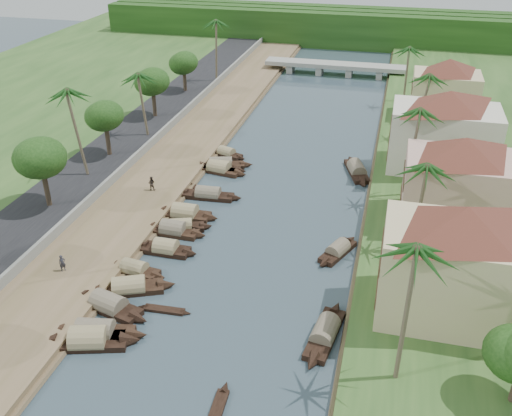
% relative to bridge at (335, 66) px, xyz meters
% --- Properties ---
extents(ground, '(220.00, 220.00, 0.00)m').
position_rel_bridge_xyz_m(ground, '(-0.00, -72.00, -1.72)').
color(ground, '#33434C').
rests_on(ground, ground).
extents(left_bank, '(10.00, 180.00, 0.80)m').
position_rel_bridge_xyz_m(left_bank, '(-16.00, -52.00, -1.32)').
color(left_bank, brown).
rests_on(left_bank, ground).
extents(right_bank, '(16.00, 180.00, 1.20)m').
position_rel_bridge_xyz_m(right_bank, '(19.00, -52.00, -1.12)').
color(right_bank, '#27481C').
rests_on(right_bank, ground).
extents(road, '(8.00, 180.00, 1.40)m').
position_rel_bridge_xyz_m(road, '(-24.50, -52.00, -1.02)').
color(road, black).
rests_on(road, ground).
extents(retaining_wall, '(0.40, 180.00, 1.10)m').
position_rel_bridge_xyz_m(retaining_wall, '(-20.20, -52.00, -0.37)').
color(retaining_wall, slate).
rests_on(retaining_wall, left_bank).
extents(treeline, '(120.00, 14.00, 8.00)m').
position_rel_bridge_xyz_m(treeline, '(-0.00, 28.00, 2.28)').
color(treeline, '#15350E').
rests_on(treeline, ground).
extents(bridge, '(28.00, 4.00, 2.40)m').
position_rel_bridge_xyz_m(bridge, '(0.00, 0.00, 0.00)').
color(bridge, gray).
rests_on(bridge, ground).
extents(building_near, '(14.85, 14.85, 10.20)m').
position_rel_bridge_xyz_m(building_near, '(18.99, -74.00, 4.66)').
color(building_near, tan).
rests_on(building_near, right_bank).
extents(building_mid, '(14.11, 14.11, 9.70)m').
position_rel_bridge_xyz_m(building_mid, '(19.99, -58.00, 4.41)').
color(building_mid, tan).
rests_on(building_mid, right_bank).
extents(building_far, '(15.59, 15.59, 10.20)m').
position_rel_bridge_xyz_m(building_far, '(18.99, -44.00, 4.66)').
color(building_far, beige).
rests_on(building_far, right_bank).
extents(building_distant, '(12.62, 12.62, 9.20)m').
position_rel_bridge_xyz_m(building_distant, '(19.99, -24.00, 4.16)').
color(building_distant, tan).
rests_on(building_distant, right_bank).
extents(sampan_0, '(9.10, 3.37, 2.33)m').
position_rel_bridge_xyz_m(sampan_0, '(-9.28, -82.76, -1.30)').
color(sampan_0, black).
rests_on(sampan_0, ground).
extents(sampan_1, '(8.88, 4.32, 2.53)m').
position_rel_bridge_xyz_m(sampan_1, '(-9.31, -83.81, -1.30)').
color(sampan_1, black).
rests_on(sampan_1, ground).
extents(sampan_2, '(8.75, 5.15, 2.30)m').
position_rel_bridge_xyz_m(sampan_2, '(-9.19, -76.51, -1.30)').
color(sampan_2, black).
rests_on(sampan_2, ground).
extents(sampan_3, '(9.00, 4.11, 2.36)m').
position_rel_bridge_xyz_m(sampan_3, '(-9.81, -79.30, -1.30)').
color(sampan_3, black).
rests_on(sampan_3, ground).
extents(sampan_4, '(7.12, 2.43, 2.02)m').
position_rel_bridge_xyz_m(sampan_4, '(-9.93, -73.72, -1.31)').
color(sampan_4, black).
rests_on(sampan_4, ground).
extents(sampan_5, '(6.92, 2.01, 2.21)m').
position_rel_bridge_xyz_m(sampan_5, '(-8.38, -69.51, -1.31)').
color(sampan_5, black).
rests_on(sampan_5, ground).
extents(sampan_6, '(7.74, 2.18, 2.29)m').
position_rel_bridge_xyz_m(sampan_6, '(-8.99, -65.87, -1.30)').
color(sampan_6, black).
rests_on(sampan_6, ground).
extents(sampan_7, '(7.07, 3.69, 1.91)m').
position_rel_bridge_xyz_m(sampan_7, '(-8.44, -64.98, -1.32)').
color(sampan_7, black).
rests_on(sampan_7, ground).
extents(sampan_8, '(8.06, 2.24, 2.46)m').
position_rel_bridge_xyz_m(sampan_8, '(-9.03, -62.17, -1.30)').
color(sampan_8, black).
rests_on(sampan_8, ground).
extents(sampan_9, '(8.60, 2.15, 2.16)m').
position_rel_bridge_xyz_m(sampan_9, '(-7.96, -57.07, -1.31)').
color(sampan_9, black).
rests_on(sampan_9, ground).
extents(sampan_10, '(8.37, 3.09, 2.26)m').
position_rel_bridge_xyz_m(sampan_10, '(-8.91, -49.80, -1.31)').
color(sampan_10, black).
rests_on(sampan_10, ground).
extents(sampan_11, '(7.26, 1.88, 2.10)m').
position_rel_bridge_xyz_m(sampan_11, '(-8.80, -49.40, -1.31)').
color(sampan_11, black).
rests_on(sampan_11, ground).
extents(sampan_12, '(8.90, 4.00, 2.11)m').
position_rel_bridge_xyz_m(sampan_12, '(-9.08, -48.33, -1.31)').
color(sampan_12, black).
rests_on(sampan_12, ground).
extents(sampan_13, '(6.67, 3.62, 1.87)m').
position_rel_bridge_xyz_m(sampan_13, '(-9.44, -44.53, -1.32)').
color(sampan_13, black).
rests_on(sampan_13, ground).
extents(sampan_14, '(2.97, 9.29, 2.21)m').
position_rel_bridge_xyz_m(sampan_14, '(9.20, -78.27, -1.31)').
color(sampan_14, black).
rests_on(sampan_14, ground).
extents(sampan_15, '(4.21, 7.13, 1.96)m').
position_rel_bridge_xyz_m(sampan_15, '(8.72, -65.54, -1.31)').
color(sampan_15, black).
rests_on(sampan_15, ground).
extents(sampan_16, '(4.69, 9.51, 2.29)m').
position_rel_bridge_xyz_m(sampan_16, '(8.79, -45.72, -1.30)').
color(sampan_16, black).
rests_on(sampan_16, ground).
extents(canoe_1, '(5.05, 1.03, 0.81)m').
position_rel_bridge_xyz_m(canoe_1, '(-5.00, -78.34, -1.62)').
color(canoe_1, black).
rests_on(canoe_1, ground).
extents(canoe_2, '(5.88, 3.84, 0.91)m').
position_rel_bridge_xyz_m(canoe_2, '(-9.17, -55.76, -1.62)').
color(canoe_2, black).
rests_on(canoe_2, ground).
extents(palm_0, '(3.20, 3.20, 12.84)m').
position_rel_bridge_xyz_m(palm_0, '(15.00, -82.58, 10.48)').
color(palm_0, brown).
rests_on(palm_0, ground).
extents(palm_1, '(3.20, 3.20, 10.68)m').
position_rel_bridge_xyz_m(palm_1, '(16.00, -64.64, 8.40)').
color(palm_1, brown).
rests_on(palm_1, ground).
extents(palm_2, '(3.20, 3.20, 11.97)m').
position_rel_bridge_xyz_m(palm_2, '(15.00, -52.77, 9.64)').
color(palm_2, brown).
rests_on(palm_2, ground).
extents(palm_3, '(3.20, 3.20, 10.76)m').
position_rel_bridge_xyz_m(palm_3, '(16.00, -34.18, 8.49)').
color(palm_3, brown).
rests_on(palm_3, ground).
extents(palm_5, '(3.20, 3.20, 12.30)m').
position_rel_bridge_xyz_m(palm_5, '(-24.00, -57.23, 10.17)').
color(palm_5, brown).
rests_on(palm_5, ground).
extents(palm_6, '(3.20, 3.20, 10.44)m').
position_rel_bridge_xyz_m(palm_6, '(-22.00, -42.97, 8.37)').
color(palm_6, brown).
rests_on(palm_6, ground).
extents(palm_7, '(3.20, 3.20, 10.41)m').
position_rel_bridge_xyz_m(palm_7, '(14.00, -16.88, 8.13)').
color(palm_7, brown).
rests_on(palm_7, ground).
extents(palm_8, '(3.20, 3.20, 12.40)m').
position_rel_bridge_xyz_m(palm_8, '(-20.50, -13.93, 10.26)').
color(palm_8, brown).
rests_on(palm_8, ground).
extents(tree_2, '(5.45, 5.45, 8.03)m').
position_rel_bridge_xyz_m(tree_2, '(-24.00, -65.53, 5.38)').
color(tree_2, '#4D3A2C').
rests_on(tree_2, ground).
extents(tree_3, '(4.71, 4.71, 7.37)m').
position_rel_bridge_xyz_m(tree_3, '(-24.00, -50.80, 5.02)').
color(tree_3, '#4D3A2C').
rests_on(tree_3, ground).
extents(tree_4, '(4.98, 4.98, 7.56)m').
position_rel_bridge_xyz_m(tree_4, '(-24.00, -35.16, 5.10)').
color(tree_4, '#4D3A2C').
rests_on(tree_4, ground).
extents(tree_5, '(4.61, 4.61, 6.82)m').
position_rel_bridge_xyz_m(tree_5, '(-24.00, -21.49, 4.52)').
color(tree_5, '#4D3A2C').
rests_on(tree_5, ground).
extents(tree_6, '(4.23, 4.23, 6.53)m').
position_rel_bridge_xyz_m(tree_6, '(24.00, -41.10, 4.17)').
color(tree_6, '#4D3A2C').
rests_on(tree_6, ground).
extents(person_near, '(0.70, 0.73, 1.69)m').
position_rel_bridge_xyz_m(person_near, '(-16.15, -75.96, -0.08)').
color(person_near, '#2A2A32').
rests_on(person_near, left_bank).
extents(person_far, '(0.95, 0.79, 1.76)m').
position_rel_bridge_xyz_m(person_far, '(-14.73, -58.18, -0.04)').
color(person_far, '#312822').
rests_on(person_far, left_bank).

